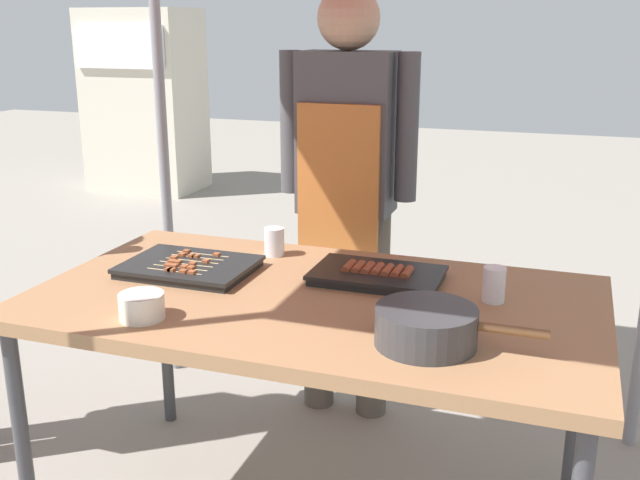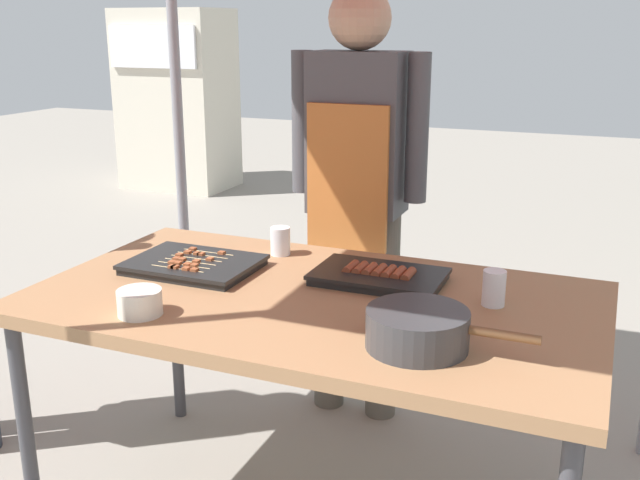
{
  "view_description": "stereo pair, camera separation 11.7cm",
  "coord_description": "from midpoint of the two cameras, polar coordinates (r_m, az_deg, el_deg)",
  "views": [
    {
      "loc": [
        0.66,
        -1.84,
        1.49
      ],
      "look_at": [
        0.0,
        0.05,
        0.9
      ],
      "focal_mm": 41.19,
      "sensor_mm": 36.0,
      "label": 1
    },
    {
      "loc": [
        0.77,
        -1.8,
        1.49
      ],
      "look_at": [
        0.0,
        0.05,
        0.9
      ],
      "focal_mm": 41.19,
      "sensor_mm": 36.0,
      "label": 2
    }
  ],
  "objects": [
    {
      "name": "drink_cup_by_wok",
      "position": [
        2.44,
        -4.94,
        -0.14
      ],
      "size": [
        0.07,
        0.07,
        0.09
      ],
      "primitive_type": "cylinder",
      "color": "white",
      "rests_on": "stall_table"
    },
    {
      "name": "cooking_wok",
      "position": [
        1.77,
        6.44,
        -6.62
      ],
      "size": [
        0.41,
        0.25,
        0.09
      ],
      "color": "#38383A",
      "rests_on": "stall_table"
    },
    {
      "name": "vendor_woman",
      "position": [
        2.71,
        0.85,
        5.18
      ],
      "size": [
        0.52,
        0.23,
        1.62
      ],
      "rotation": [
        0.0,
        0.0,
        3.14
      ],
      "color": "#595147",
      "rests_on": "ground"
    },
    {
      "name": "condiment_bowl",
      "position": [
        1.98,
        -15.33,
        -4.99
      ],
      "size": [
        0.12,
        0.12,
        0.07
      ],
      "primitive_type": "cylinder",
      "color": "silver",
      "rests_on": "stall_table"
    },
    {
      "name": "drink_cup_near_edge",
      "position": [
        2.07,
        11.8,
        -3.42
      ],
      "size": [
        0.06,
        0.06,
        0.1
      ],
      "primitive_type": "cylinder",
      "color": "white",
      "rests_on": "stall_table"
    },
    {
      "name": "tray_grilled_sausages",
      "position": [
        2.2,
        2.98,
        -2.75
      ],
      "size": [
        0.39,
        0.24,
        0.05
      ],
      "color": "black",
      "rests_on": "stall_table"
    },
    {
      "name": "neighbor_stall_left",
      "position": [
        7.02,
        -13.95,
        10.47
      ],
      "size": [
        0.97,
        0.69,
        1.62
      ],
      "color": "beige",
      "rests_on": "ground"
    },
    {
      "name": "tray_meat_skewers",
      "position": [
        2.32,
        -11.56,
        -2.08
      ],
      "size": [
        0.39,
        0.29,
        0.04
      ],
      "color": "black",
      "rests_on": "stall_table"
    },
    {
      "name": "stall_table",
      "position": [
        2.11,
        -2.04,
        -5.67
      ],
      "size": [
        1.6,
        0.9,
        0.75
      ],
      "color": "#9E724C",
      "rests_on": "ground"
    }
  ]
}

